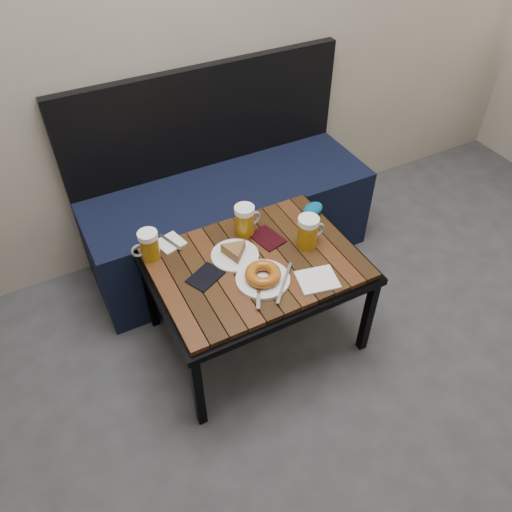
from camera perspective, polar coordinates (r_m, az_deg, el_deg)
name	(u,v)px	position (r m, az deg, el deg)	size (l,w,h in m)	color
bench	(227,212)	(2.54, -3.33, 4.99)	(1.40, 0.50, 0.95)	black
cafe_table	(256,269)	(2.02, 0.00, -1.49)	(0.84, 0.62, 0.47)	black
beer_mug_left	(149,245)	(2.00, -12.15, 1.22)	(0.12, 0.08, 0.13)	#94670B
beer_mug_centre	(245,220)	(2.07, -1.25, 4.15)	(0.13, 0.09, 0.13)	#94670B
beer_mug_right	(308,232)	(2.02, 5.99, 2.80)	(0.13, 0.09, 0.14)	#94670B
plate_pie	(235,253)	(1.99, -2.44, 0.35)	(0.19, 0.19, 0.05)	white
plate_bagel	(263,276)	(1.89, 0.80, -2.34)	(0.24, 0.25, 0.06)	white
napkin_left	(170,243)	(2.09, -9.79, 1.52)	(0.13, 0.13, 0.01)	white
napkin_right	(317,280)	(1.92, 7.02, -2.72)	(0.17, 0.15, 0.01)	white
passport_navy	(206,277)	(1.93, -5.79, -2.39)	(0.10, 0.13, 0.01)	black
passport_burgundy	(267,238)	(2.08, 1.29, 2.06)	(0.10, 0.14, 0.01)	black
knit_pouch	(313,209)	(2.21, 6.49, 5.31)	(0.11, 0.07, 0.05)	navy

